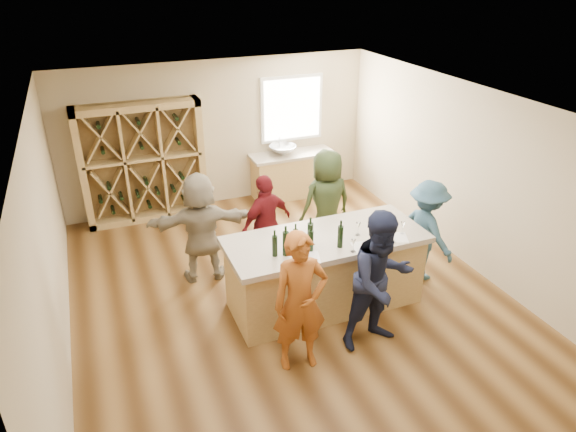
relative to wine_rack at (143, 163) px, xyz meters
name	(u,v)px	position (x,y,z in m)	size (l,w,h in m)	color
floor	(287,295)	(1.50, -3.27, -1.15)	(6.00, 7.00, 0.10)	brown
ceiling	(287,101)	(1.50, -3.27, 1.75)	(6.00, 7.00, 0.10)	white
wall_back	(218,133)	(1.50, 0.28, 0.30)	(6.00, 0.10, 2.80)	#C0AF8B
wall_front	(455,389)	(1.50, -6.82, 0.30)	(6.00, 0.10, 2.80)	#C0AF8B
wall_left	(43,250)	(-1.55, -3.27, 0.30)	(0.10, 7.00, 2.80)	#C0AF8B
wall_right	(468,175)	(4.55, -3.27, 0.30)	(0.10, 7.00, 2.80)	#C0AF8B
window_frame	(292,109)	(3.00, 0.20, 0.65)	(1.30, 0.06, 1.30)	white
window_pane	(292,109)	(3.00, 0.17, 0.65)	(1.18, 0.01, 1.18)	white
wine_rack	(143,163)	(0.00, 0.00, 0.00)	(2.20, 0.45, 2.20)	tan
back_counter_base	(292,176)	(2.90, -0.07, -0.67)	(1.60, 0.58, 0.86)	tan
back_counter_top	(292,155)	(2.90, -0.07, -0.21)	(1.70, 0.62, 0.06)	#B2A591
sink	(283,150)	(2.70, -0.07, -0.09)	(0.54, 0.54, 0.19)	silver
faucet	(280,144)	(2.70, 0.11, -0.03)	(0.02, 0.02, 0.30)	silver
tasting_counter_base	(325,273)	(1.89, -3.72, -0.60)	(2.60, 1.00, 1.00)	tan
tasting_counter_top	(326,240)	(1.89, -3.72, -0.06)	(2.72, 1.12, 0.08)	#B2A591
wine_bottle_a	(275,246)	(1.08, -3.91, 0.12)	(0.07, 0.07, 0.28)	black
wine_bottle_b	(286,244)	(1.22, -3.94, 0.14)	(0.08, 0.08, 0.33)	black
wine_bottle_c	(296,239)	(1.40, -3.82, 0.11)	(0.07, 0.07, 0.27)	black
wine_bottle_d	(311,241)	(1.55, -3.96, 0.12)	(0.07, 0.07, 0.29)	black
wine_bottle_e	(310,234)	(1.60, -3.83, 0.14)	(0.08, 0.08, 0.32)	black
wine_glass_b	(353,246)	(2.04, -4.19, 0.06)	(0.06, 0.06, 0.17)	white
wine_glass_c	(394,236)	(2.65, -4.17, 0.07)	(0.07, 0.07, 0.18)	white
wine_glass_d	(358,229)	(2.31, -3.82, 0.07)	(0.07, 0.07, 0.18)	white
wine_glass_e	(403,228)	(2.89, -4.01, 0.07)	(0.06, 0.06, 0.17)	white
tasting_menu_a	(311,257)	(1.48, -4.11, -0.02)	(0.23, 0.31, 0.00)	white
tasting_menu_b	(361,247)	(2.20, -4.13, -0.02)	(0.22, 0.29, 0.00)	white
tasting_menu_c	(399,237)	(2.80, -4.09, -0.02)	(0.21, 0.28, 0.00)	white
person_near_left	(300,302)	(1.10, -4.69, -0.21)	(0.65, 0.48, 1.78)	#994C19
person_near_right	(381,281)	(2.16, -4.70, -0.18)	(0.90, 0.49, 1.84)	#191E38
person_server	(426,231)	(3.59, -3.64, -0.31)	(1.02, 0.48, 1.58)	#335972
person_far_mid	(266,224)	(1.46, -2.55, -0.30)	(0.93, 0.48, 1.59)	#590F14
person_far_right	(326,203)	(2.54, -2.40, -0.21)	(0.87, 0.57, 1.78)	#263319
person_far_left	(201,228)	(0.48, -2.40, -0.24)	(1.59, 0.57, 1.71)	gray
wine_bottle_f	(340,237)	(1.94, -4.02, 0.13)	(0.07, 0.07, 0.30)	black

